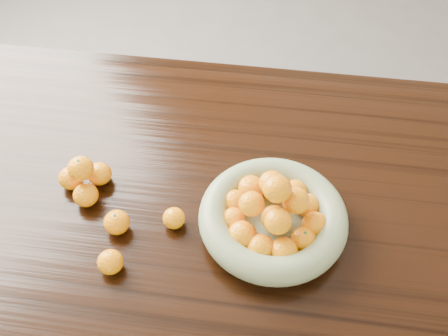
# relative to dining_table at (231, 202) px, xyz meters

# --- Properties ---
(ground) EXTENTS (5.00, 5.00, 0.00)m
(ground) POSITION_rel_dining_table_xyz_m (0.00, 0.00, -0.66)
(ground) COLOR #4E4B49
(ground) RESTS_ON ground
(dining_table) EXTENTS (2.00, 1.00, 0.75)m
(dining_table) POSITION_rel_dining_table_xyz_m (0.00, 0.00, 0.00)
(dining_table) COLOR black
(dining_table) RESTS_ON ground
(fruit_bowl) EXTENTS (0.36, 0.36, 0.18)m
(fruit_bowl) POSITION_rel_dining_table_xyz_m (0.12, -0.13, 0.14)
(fruit_bowl) COLOR gray
(fruit_bowl) RESTS_ON dining_table
(orange_pyramid) EXTENTS (0.13, 0.14, 0.12)m
(orange_pyramid) POSITION_rel_dining_table_xyz_m (-0.37, -0.08, 0.13)
(orange_pyramid) COLOR #FF9C07
(orange_pyramid) RESTS_ON dining_table
(loose_orange_0) EXTENTS (0.06, 0.06, 0.06)m
(loose_orange_0) POSITION_rel_dining_table_xyz_m (-0.26, -0.19, 0.12)
(loose_orange_0) COLOR #FF9C07
(loose_orange_0) RESTS_ON dining_table
(loose_orange_1) EXTENTS (0.06, 0.06, 0.06)m
(loose_orange_1) POSITION_rel_dining_table_xyz_m (-0.24, -0.30, 0.12)
(loose_orange_1) COLOR #FF9C07
(loose_orange_1) RESTS_ON dining_table
(loose_orange_2) EXTENTS (0.06, 0.06, 0.05)m
(loose_orange_2) POSITION_rel_dining_table_xyz_m (-0.12, -0.15, 0.12)
(loose_orange_2) COLOR #FF9C07
(loose_orange_2) RESTS_ON dining_table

